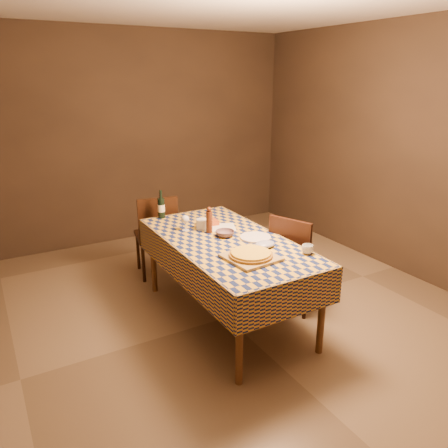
# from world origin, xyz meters

# --- Properties ---
(room) EXTENTS (5.00, 5.10, 2.70)m
(room) POSITION_xyz_m (0.00, 0.00, 1.35)
(room) COLOR brown
(room) RESTS_ON ground
(dining_table) EXTENTS (0.94, 1.84, 0.77)m
(dining_table) POSITION_xyz_m (0.00, 0.00, 0.69)
(dining_table) COLOR brown
(dining_table) RESTS_ON ground
(cutting_board) EXTENTS (0.40, 0.40, 0.02)m
(cutting_board) POSITION_xyz_m (-0.05, -0.45, 0.78)
(cutting_board) COLOR #9B8049
(cutting_board) RESTS_ON dining_table
(pizza) EXTENTS (0.40, 0.40, 0.03)m
(pizza) POSITION_xyz_m (-0.05, -0.45, 0.81)
(pizza) COLOR #8A5A17
(pizza) RESTS_ON cutting_board
(pepper_mill) EXTENTS (0.07, 0.07, 0.24)m
(pepper_mill) POSITION_xyz_m (-0.04, 0.24, 0.88)
(pepper_mill) COLOR #4A2111
(pepper_mill) RESTS_ON dining_table
(bowl) EXTENTS (0.22, 0.22, 0.05)m
(bowl) POSITION_xyz_m (0.03, 0.08, 0.80)
(bowl) COLOR #614A52
(bowl) RESTS_ON dining_table
(wine_glass) EXTENTS (0.07, 0.07, 0.15)m
(wine_glass) POSITION_xyz_m (-0.21, 0.40, 0.87)
(wine_glass) COLOR white
(wine_glass) RESTS_ON dining_table
(wine_bottle) EXTENTS (0.09, 0.09, 0.28)m
(wine_bottle) POSITION_xyz_m (-0.25, 0.86, 0.88)
(wine_bottle) COLOR black
(wine_bottle) RESTS_ON dining_table
(deli_tub) EXTENTS (0.14, 0.14, 0.09)m
(deli_tub) POSITION_xyz_m (-0.06, 0.36, 0.82)
(deli_tub) COLOR silver
(deli_tub) RESTS_ON dining_table
(takeout_container) EXTENTS (0.19, 0.14, 0.05)m
(takeout_container) POSITION_xyz_m (0.04, 0.43, 0.79)
(takeout_container) COLOR #B04817
(takeout_container) RESTS_ON dining_table
(white_plate) EXTENTS (0.29, 0.29, 0.02)m
(white_plate) POSITION_xyz_m (0.24, -0.09, 0.78)
(white_plate) COLOR white
(white_plate) RESTS_ON dining_table
(tumbler) EXTENTS (0.12, 0.12, 0.08)m
(tumbler) POSITION_xyz_m (0.40, -0.59, 0.81)
(tumbler) COLOR silver
(tumbler) RESTS_ON dining_table
(flour_patch) EXTENTS (0.36, 0.33, 0.00)m
(flour_patch) POSITION_xyz_m (0.10, 0.31, 0.77)
(flour_patch) COLOR silver
(flour_patch) RESTS_ON dining_table
(flour_bag) EXTENTS (0.18, 0.14, 0.05)m
(flour_bag) POSITION_xyz_m (0.19, -0.31, 0.80)
(flour_bag) COLOR #9298BA
(flour_bag) RESTS_ON dining_table
(chair_far) EXTENTS (0.49, 0.49, 0.93)m
(chair_far) POSITION_xyz_m (-0.21, 1.15, 0.52)
(chair_far) COLOR black
(chair_far) RESTS_ON ground
(chair_right) EXTENTS (0.55, 0.55, 0.93)m
(chair_right) POSITION_xyz_m (0.63, -0.16, 0.52)
(chair_right) COLOR black
(chair_right) RESTS_ON ground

